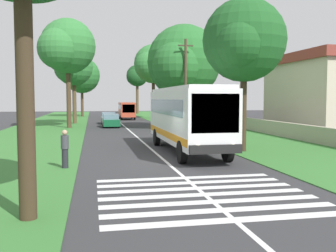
{
  "coord_description": "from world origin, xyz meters",
  "views": [
    {
      "loc": [
        -18.35,
        3.53,
        3.1
      ],
      "look_at": [
        2.51,
        -0.54,
        1.6
      ],
      "focal_mm": 41.6,
      "sensor_mm": 36.0,
      "label": 1
    }
  ],
  "objects_px": {
    "roadside_tree_right_3": "(152,65)",
    "pedestrian": "(65,148)",
    "trailing_car_0": "(111,121)",
    "roadside_tree_right_2": "(242,42)",
    "roadside_building": "(333,92)",
    "roadside_tree_left_0": "(66,48)",
    "roadside_tree_left_3": "(73,68)",
    "coach_bus": "(186,115)",
    "utility_pole": "(186,84)",
    "roadside_tree_left_1": "(81,76)",
    "roadside_tree_right_0": "(182,64)",
    "roadside_tree_right_1": "(136,76)",
    "trailing_minibus_0": "(127,109)",
    "trailing_car_1": "(109,118)"
  },
  "relations": [
    {
      "from": "utility_pole",
      "to": "roadside_tree_left_1",
      "type": "bearing_deg",
      "value": 16.85
    },
    {
      "from": "coach_bus",
      "to": "roadside_tree_right_2",
      "type": "relative_size",
      "value": 1.27
    },
    {
      "from": "roadside_tree_right_3",
      "to": "pedestrian",
      "type": "relative_size",
      "value": 6.78
    },
    {
      "from": "roadside_tree_right_1",
      "to": "roadside_tree_right_2",
      "type": "xyz_separation_m",
      "value": [
        -58.46,
        0.46,
        -1.31
      ]
    },
    {
      "from": "roadside_building",
      "to": "roadside_tree_right_3",
      "type": "bearing_deg",
      "value": 26.93
    },
    {
      "from": "trailing_car_1",
      "to": "utility_pole",
      "type": "bearing_deg",
      "value": -155.31
    },
    {
      "from": "roadside_tree_left_3",
      "to": "utility_pole",
      "type": "bearing_deg",
      "value": -144.22
    },
    {
      "from": "roadside_tree_right_2",
      "to": "roadside_tree_right_1",
      "type": "bearing_deg",
      "value": -0.45
    },
    {
      "from": "roadside_tree_right_1",
      "to": "trailing_car_0",
      "type": "bearing_deg",
      "value": 169.32
    },
    {
      "from": "coach_bus",
      "to": "roadside_tree_right_2",
      "type": "xyz_separation_m",
      "value": [
        -0.49,
        -3.2,
        4.18
      ]
    },
    {
      "from": "trailing_minibus_0",
      "to": "roadside_tree_left_1",
      "type": "bearing_deg",
      "value": 34.61
    },
    {
      "from": "trailing_minibus_0",
      "to": "roadside_building",
      "type": "bearing_deg",
      "value": -144.73
    },
    {
      "from": "roadside_tree_left_3",
      "to": "trailing_minibus_0",
      "type": "bearing_deg",
      "value": -39.58
    },
    {
      "from": "roadside_tree_left_0",
      "to": "roadside_tree_left_1",
      "type": "xyz_separation_m",
      "value": [
        26.44,
        -0.8,
        -1.4
      ]
    },
    {
      "from": "roadside_tree_left_3",
      "to": "pedestrian",
      "type": "height_order",
      "value": "roadside_tree_left_3"
    },
    {
      "from": "utility_pole",
      "to": "pedestrian",
      "type": "xyz_separation_m",
      "value": [
        -17.17,
        9.62,
        -3.51
      ]
    },
    {
      "from": "coach_bus",
      "to": "roadside_tree_right_3",
      "type": "distance_m",
      "value": 38.94
    },
    {
      "from": "roadside_tree_left_3",
      "to": "roadside_building",
      "type": "relative_size",
      "value": 0.77
    },
    {
      "from": "trailing_car_0",
      "to": "roadside_tree_right_2",
      "type": "bearing_deg",
      "value": -163.05
    },
    {
      "from": "roadside_tree_left_3",
      "to": "utility_pole",
      "type": "xyz_separation_m",
      "value": [
        -14.83,
        -10.68,
        -2.41
      ]
    },
    {
      "from": "trailing_minibus_0",
      "to": "trailing_car_0",
      "type": "bearing_deg",
      "value": 168.8
    },
    {
      "from": "trailing_car_1",
      "to": "roadside_building",
      "type": "relative_size",
      "value": 0.36
    },
    {
      "from": "roadside_tree_left_0",
      "to": "roadside_tree_right_1",
      "type": "height_order",
      "value": "roadside_tree_left_0"
    },
    {
      "from": "coach_bus",
      "to": "utility_pole",
      "type": "relative_size",
      "value": 1.32
    },
    {
      "from": "coach_bus",
      "to": "roadside_tree_right_3",
      "type": "xyz_separation_m",
      "value": [
        38.25,
        -3.87,
        6.13
      ]
    },
    {
      "from": "roadside_tree_right_3",
      "to": "coach_bus",
      "type": "bearing_deg",
      "value": 174.22
    },
    {
      "from": "roadside_tree_right_2",
      "to": "roadside_building",
      "type": "bearing_deg",
      "value": -49.25
    },
    {
      "from": "roadside_tree_left_0",
      "to": "roadside_tree_right_0",
      "type": "distance_m",
      "value": 12.15
    },
    {
      "from": "roadside_tree_right_1",
      "to": "roadside_tree_right_2",
      "type": "distance_m",
      "value": 58.48
    },
    {
      "from": "coach_bus",
      "to": "roadside_building",
      "type": "xyz_separation_m",
      "value": [
        11.71,
        -17.35,
        1.56
      ]
    },
    {
      "from": "coach_bus",
      "to": "trailing_minibus_0",
      "type": "bearing_deg",
      "value": 0.37
    },
    {
      "from": "trailing_car_0",
      "to": "roadside_tree_left_1",
      "type": "xyz_separation_m",
      "value": [
        25.64,
        3.8,
        6.29
      ]
    },
    {
      "from": "pedestrian",
      "to": "roadside_building",
      "type": "bearing_deg",
      "value": -56.12
    },
    {
      "from": "roadside_tree_right_3",
      "to": "pedestrian",
      "type": "distance_m",
      "value": 44.45
    },
    {
      "from": "roadside_tree_right_0",
      "to": "coach_bus",
      "type": "bearing_deg",
      "value": 167.72
    },
    {
      "from": "roadside_tree_right_0",
      "to": "roadside_tree_right_2",
      "type": "xyz_separation_m",
      "value": [
        -17.91,
        0.6,
        -0.35
      ]
    },
    {
      "from": "roadside_tree_left_3",
      "to": "roadside_tree_right_2",
      "type": "bearing_deg",
      "value": -159.01
    },
    {
      "from": "utility_pole",
      "to": "trailing_car_1",
      "type": "bearing_deg",
      "value": 24.69
    },
    {
      "from": "roadside_tree_left_3",
      "to": "roadside_building",
      "type": "distance_m",
      "value": 29.79
    },
    {
      "from": "trailing_minibus_0",
      "to": "roadside_tree_right_1",
      "type": "xyz_separation_m",
      "value": [
        21.39,
        -3.89,
        6.09
      ]
    },
    {
      "from": "trailing_car_0",
      "to": "trailing_car_1",
      "type": "xyz_separation_m",
      "value": [
        5.88,
        0.01,
        0.0
      ]
    },
    {
      "from": "roadside_tree_right_3",
      "to": "utility_pole",
      "type": "bearing_deg",
      "value": 178.22
    },
    {
      "from": "roadside_tree_left_0",
      "to": "roadside_tree_left_3",
      "type": "xyz_separation_m",
      "value": [
        7.52,
        -0.33,
        -1.52
      ]
    },
    {
      "from": "coach_bus",
      "to": "utility_pole",
      "type": "xyz_separation_m",
      "value": [
        12.84,
        -3.08,
        2.27
      ]
    },
    {
      "from": "coach_bus",
      "to": "trailing_car_0",
      "type": "xyz_separation_m",
      "value": [
        20.94,
        3.33,
        -1.48
      ]
    },
    {
      "from": "roadside_tree_right_2",
      "to": "pedestrian",
      "type": "xyz_separation_m",
      "value": [
        -3.84,
        9.73,
        -5.42
      ]
    },
    {
      "from": "trailing_car_0",
      "to": "trailing_minibus_0",
      "type": "distance_m",
      "value": 15.97
    },
    {
      "from": "roadside_tree_left_0",
      "to": "roadside_tree_left_3",
      "type": "bearing_deg",
      "value": -2.51
    },
    {
      "from": "roadside_tree_left_3",
      "to": "pedestrian",
      "type": "distance_m",
      "value": 32.56
    },
    {
      "from": "utility_pole",
      "to": "pedestrian",
      "type": "relative_size",
      "value": 5.01
    }
  ]
}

